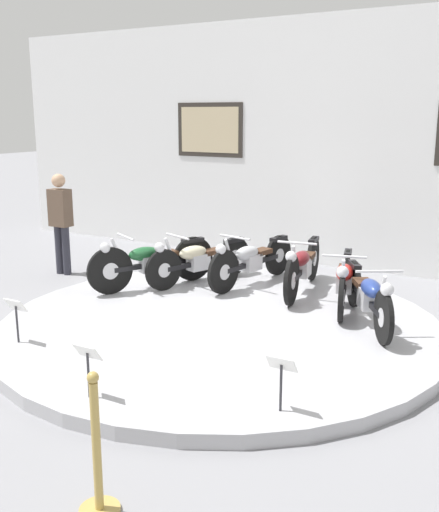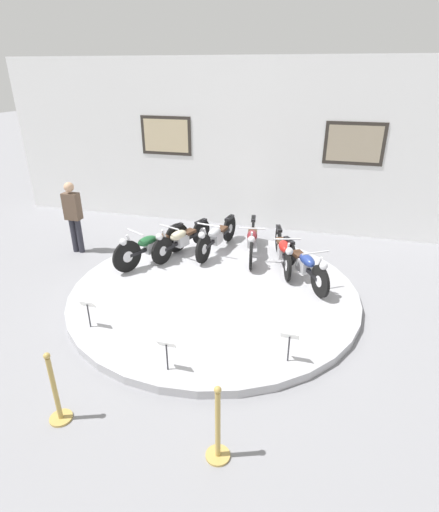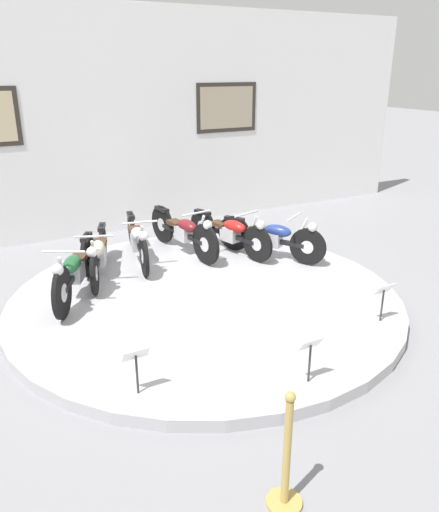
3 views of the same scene
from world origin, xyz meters
name	(u,v)px [view 1 (image 1 of 3)]	position (x,y,z in m)	size (l,w,h in m)	color
ground_plane	(220,331)	(0.00, 0.00, 0.00)	(60.00, 60.00, 0.00)	gray
display_platform	(220,326)	(0.00, 0.00, 0.07)	(5.44, 5.44, 0.14)	#ADADB2
back_wall	(333,144)	(0.00, 3.91, 2.13)	(14.00, 0.22, 4.26)	white
motorcycle_green	(151,261)	(-1.61, 0.78, 0.54)	(0.99, 1.82, 0.81)	black
motorcycle_cream	(198,259)	(-1.14, 1.33, 0.51)	(0.77, 1.85, 0.78)	black
motorcycle_silver	(251,259)	(-0.41, 1.65, 0.52)	(0.55, 1.96, 0.79)	black
motorcycle_maroon	(303,265)	(0.41, 1.65, 0.54)	(0.54, 2.01, 0.81)	black
motorcycle_red	(345,279)	(1.14, 1.33, 0.51)	(0.66, 1.90, 0.78)	black
motorcycle_blue	(368,295)	(1.62, 0.77, 0.51)	(1.07, 1.70, 0.78)	black
info_placard_front_left	(16,311)	(-1.60, -1.75, 0.51)	(0.26, 0.11, 0.51)	#333338
info_placard_front_centre	(88,359)	(0.00, -2.37, 0.51)	(0.26, 0.11, 0.51)	#333338
info_placard_front_right	(281,371)	(1.60, -1.75, 0.51)	(0.26, 0.11, 0.51)	#333338
visitor_standing	(61,218)	(-3.66, 1.09, 0.96)	(0.36, 0.22, 1.69)	#2D2D38
stanchion_post_right_of_entry	(98,467)	(1.01, -3.41, 0.34)	(0.28, 0.28, 1.02)	tan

